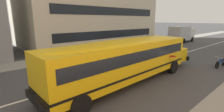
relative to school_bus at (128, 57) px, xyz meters
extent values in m
plane|color=#424244|center=(-0.07, 1.74, -1.66)|extent=(400.00, 400.00, 0.00)
cube|color=gray|center=(-0.07, 9.21, -1.65)|extent=(120.00, 3.00, 0.01)
cube|color=silver|center=(-0.07, 1.74, -1.66)|extent=(110.00, 0.16, 0.01)
cube|color=yellow|center=(-0.24, -0.01, -0.11)|extent=(10.73, 2.72, 2.13)
cube|color=yellow|center=(5.87, 0.16, -0.64)|extent=(1.61, 2.08, 1.07)
cube|color=black|center=(6.64, 0.18, -1.00)|extent=(0.26, 2.43, 0.35)
cube|color=black|center=(-5.65, -0.16, -1.00)|extent=(0.26, 2.43, 0.35)
cube|color=black|center=(-0.24, -0.01, 0.28)|extent=(10.10, 2.74, 0.62)
cube|color=black|center=(-0.24, -0.01, -0.74)|extent=(10.76, 2.75, 0.12)
ellipsoid|color=yellow|center=(-0.24, -0.01, 0.96)|extent=(10.30, 2.51, 0.35)
cylinder|color=red|center=(3.21, -1.30, -0.21)|extent=(0.44, 0.44, 0.03)
cylinder|color=black|center=(3.78, 1.32, -1.17)|extent=(0.98, 0.30, 0.97)
cylinder|color=black|center=(3.85, -1.11, -1.17)|extent=(0.98, 0.30, 0.97)
cylinder|color=black|center=(-4.33, 1.09, -1.17)|extent=(0.98, 0.30, 0.97)
cylinder|color=black|center=(-4.26, -1.33, -1.17)|extent=(0.98, 0.30, 0.97)
cube|color=silver|center=(13.05, 6.66, -1.01)|extent=(3.94, 1.80, 0.70)
cube|color=black|center=(12.90, 6.66, -0.34)|extent=(2.24, 1.62, 0.64)
cylinder|color=black|center=(14.38, 7.47, -1.36)|extent=(0.60, 0.20, 0.60)
cylinder|color=black|center=(14.33, 5.77, -1.36)|extent=(0.60, 0.20, 0.60)
cylinder|color=black|center=(11.78, 7.54, -1.36)|extent=(0.60, 0.20, 0.60)
cylinder|color=black|center=(11.73, 5.84, -1.36)|extent=(0.60, 0.20, 0.60)
cube|color=silver|center=(23.26, 6.69, -0.24)|extent=(1.87, 2.26, 2.00)
cube|color=black|center=(24.18, 6.72, 0.06)|extent=(0.10, 1.85, 0.70)
cube|color=#B7B7BC|center=(20.26, 6.60, -0.04)|extent=(4.27, 2.33, 2.40)
cylinder|color=black|center=(23.22, 7.79, -1.24)|extent=(0.85, 0.29, 0.84)
cylinder|color=black|center=(23.29, 5.59, -1.24)|extent=(0.85, 0.29, 0.84)
cylinder|color=black|center=(19.65, 7.68, -1.24)|extent=(0.85, 0.29, 0.84)
cylinder|color=black|center=(19.72, 5.48, -1.24)|extent=(0.85, 0.29, 0.84)
cylinder|color=black|center=(7.73, -2.93, -1.36)|extent=(0.61, 0.14, 0.60)
cylinder|color=black|center=(9.13, -3.05, -1.36)|extent=(0.61, 0.17, 0.60)
cube|color=navy|center=(8.43, -2.99, -1.16)|extent=(1.11, 0.25, 0.24)
ellipsoid|color=navy|center=(8.25, -2.98, -1.00)|extent=(0.42, 0.25, 0.22)
cube|color=black|center=(8.65, -3.01, -1.04)|extent=(0.54, 0.24, 0.12)
cylinder|color=silver|center=(7.88, -2.95, -0.74)|extent=(0.08, 0.56, 0.03)
cylinder|color=silver|center=(7.85, -2.94, -1.11)|extent=(0.29, 0.07, 0.67)
cube|color=black|center=(8.13, 10.69, 0.26)|extent=(17.68, 0.04, 1.10)
cube|color=black|center=(8.13, 10.69, 3.46)|extent=(17.68, 0.04, 1.10)
camera|label=1|loc=(-7.27, -6.73, 2.31)|focal=25.60mm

